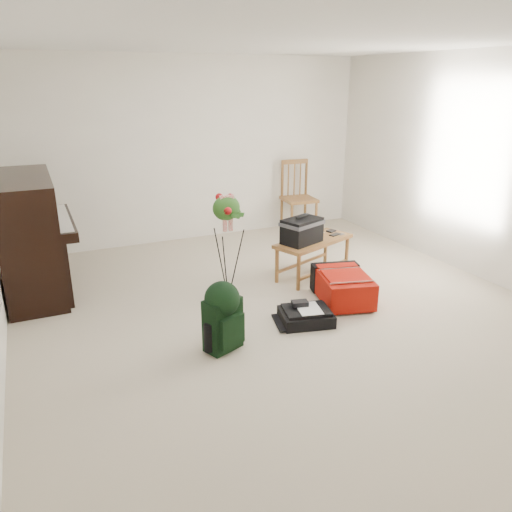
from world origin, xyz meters
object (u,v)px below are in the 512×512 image
green_backpack (223,313)px  flower_stand (227,249)px  piano (32,238)px  dining_chair (298,197)px  black_duffel (306,315)px  red_suitcase (340,284)px  bench (303,233)px

green_backpack → flower_stand: size_ratio=0.54×
piano → green_backpack: 2.46m
dining_chair → black_duffel: bearing=-112.2°
red_suitcase → black_duffel: red_suitcase is taller
dining_chair → green_backpack: (-2.29, -2.85, -0.18)m
black_duffel → green_backpack: bearing=-158.2°
dining_chair → green_backpack: dining_chair is taller
black_duffel → flower_stand: (-0.48, 0.79, 0.49)m
piano → red_suitcase: piano is taller
bench → green_backpack: 1.85m
bench → red_suitcase: 0.80m
bench → red_suitcase: size_ratio=1.29×
bench → green_backpack: bench is taller
dining_chair → flower_stand: 2.70m
flower_stand → bench: bearing=18.3°
dining_chair → red_suitcase: bearing=-103.6°
green_backpack → flower_stand: 1.03m
dining_chair → flower_stand: flower_stand is taller
bench → black_duffel: (-0.54, -1.02, -0.47)m
piano → flower_stand: size_ratio=1.31×
dining_chair → green_backpack: bearing=-123.6°
green_backpack → flower_stand: flower_stand is taller
bench → dining_chair: 1.90m
red_suitcase → green_backpack: bearing=-147.9°
bench → piano: bearing=142.5°
piano → black_duffel: 2.99m
red_suitcase → green_backpack: 1.56m
piano → flower_stand: 2.10m
dining_chair → red_suitcase: (-0.82, -2.39, -0.35)m
green_backpack → red_suitcase: bearing=-4.6°
bench → flower_stand: size_ratio=0.93×
piano → bench: piano is taller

